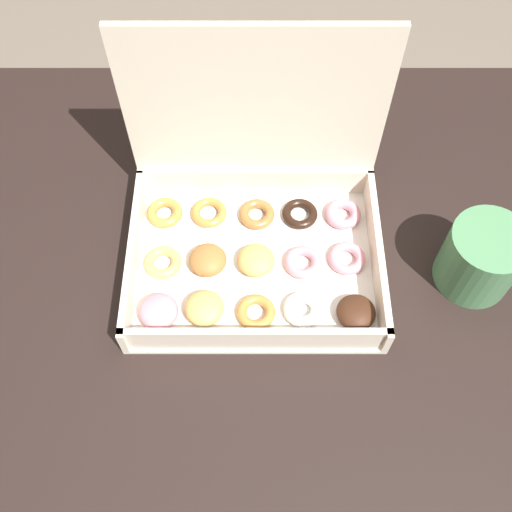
# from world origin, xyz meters

# --- Properties ---
(ground_plane) EXTENTS (8.00, 8.00, 0.00)m
(ground_plane) POSITION_xyz_m (0.00, 0.00, 0.00)
(ground_plane) COLOR #6B6054
(dining_table) EXTENTS (0.91, 0.73, 0.76)m
(dining_table) POSITION_xyz_m (0.00, 0.00, 0.62)
(dining_table) COLOR black
(dining_table) RESTS_ON ground_plane
(donut_box) EXTENTS (0.31, 0.24, 0.27)m
(donut_box) POSITION_xyz_m (-0.02, 0.04, 0.81)
(donut_box) COLOR silver
(donut_box) RESTS_ON dining_table
(coffee_mug) EXTENTS (0.09, 0.09, 0.09)m
(coffee_mug) POSITION_xyz_m (0.26, -0.01, 0.80)
(coffee_mug) COLOR #4C8456
(coffee_mug) RESTS_ON dining_table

